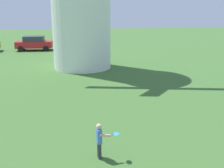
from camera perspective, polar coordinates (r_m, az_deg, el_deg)
The scene contains 2 objects.
player_far at distance 8.32m, azimuth -2.57°, elevation -11.59°, with size 0.71×0.42×1.14m.
parked_car_red at distance 30.98m, azimuth -16.29°, elevation 8.40°, with size 3.94×2.00×1.56m.
Camera 1 is at (-1.03, -2.41, 4.48)m, focal length 42.84 mm.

